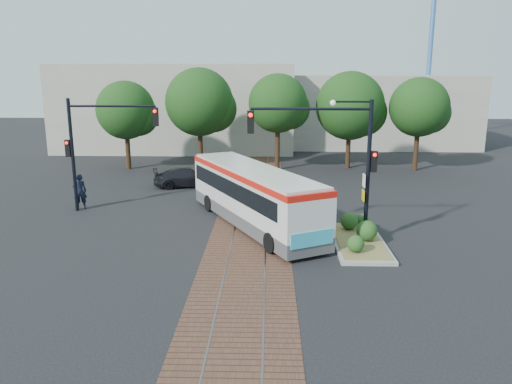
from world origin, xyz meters
TOP-DOWN VIEW (x-y plane):
  - ground at (0.00, 0.00)m, footprint 120.00×120.00m
  - trackbed at (0.00, 4.00)m, footprint 3.60×40.00m
  - tree_row at (1.21, 16.42)m, footprint 26.40×5.60m
  - warehouses at (-0.53, 28.75)m, footprint 40.00×13.00m
  - crane at (18.00, 34.00)m, footprint 8.00×0.50m
  - city_bus at (0.12, 1.63)m, footprint 6.90×10.46m
  - traffic_island at (4.82, -0.90)m, footprint 2.20×5.20m
  - signal_pole_main at (3.86, -0.81)m, footprint 5.49×0.46m
  - signal_pole_left at (-8.37, 4.00)m, footprint 4.99×0.34m
  - officer at (-9.43, 4.36)m, footprint 0.85×0.75m
  - parked_car at (-4.52, 10.01)m, footprint 4.58×2.78m

SIDE VIEW (x-z plane):
  - ground at x=0.00m, z-range 0.00..0.00m
  - trackbed at x=0.00m, z-range 0.00..0.02m
  - traffic_island at x=4.82m, z-range -0.24..0.89m
  - parked_car at x=-4.52m, z-range 0.00..1.24m
  - officer at x=-9.43m, z-range 0.00..1.95m
  - city_bus at x=0.12m, z-range 0.16..3.01m
  - warehouses at x=-0.53m, z-range -0.19..7.81m
  - signal_pole_left at x=-8.37m, z-range 0.86..6.86m
  - signal_pole_main at x=3.86m, z-range 1.16..7.16m
  - tree_row at x=1.21m, z-range 1.01..8.69m
  - crane at x=18.00m, z-range 1.88..19.88m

